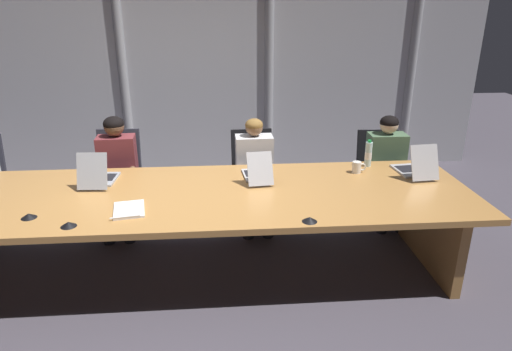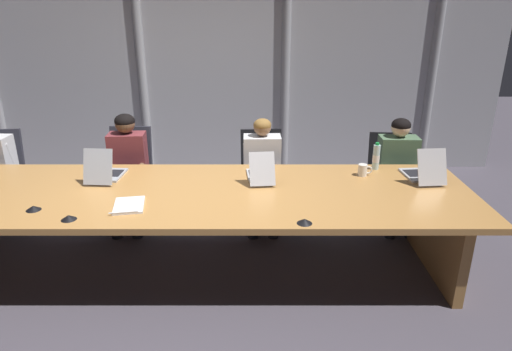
{
  "view_description": "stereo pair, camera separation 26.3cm",
  "coord_description": "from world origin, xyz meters",
  "views": [
    {
      "loc": [
        0.37,
        -3.38,
        2.17
      ],
      "look_at": [
        0.65,
        0.1,
        0.84
      ],
      "focal_mm": 31.51,
      "sensor_mm": 36.0,
      "label": 1
    },
    {
      "loc": [
        0.63,
        -3.39,
        2.17
      ],
      "look_at": [
        0.65,
        0.1,
        0.84
      ],
      "focal_mm": 31.51,
      "sensor_mm": 36.0,
      "label": 2
    }
  ],
  "objects": [
    {
      "name": "ground_plane",
      "position": [
        0.0,
        0.0,
        0.0
      ],
      "size": [
        15.61,
        15.61,
        0.0
      ],
      "primitive_type": "plane",
      "color": "#47424C"
    },
    {
      "name": "conference_table",
      "position": [
        0.0,
        0.0,
        0.61
      ],
      "size": [
        4.83,
        1.32,
        0.74
      ],
      "color": "#B77F42",
      "rests_on": "ground_plane"
    },
    {
      "name": "curtain_backdrop",
      "position": [
        0.0,
        2.68,
        1.38
      ],
      "size": [
        7.8,
        0.17,
        2.77
      ],
      "color": "#B2B2B7",
      "rests_on": "ground_plane"
    },
    {
      "name": "laptop_left_mid",
      "position": [
        -0.68,
        0.29,
        0.8
      ],
      "size": [
        0.27,
        0.44,
        0.31
      ],
      "rotation": [
        0.0,
        0.0,
        1.51
      ],
      "color": "#A8ADB7",
      "rests_on": "conference_table"
    },
    {
      "name": "laptop_center",
      "position": [
        0.67,
        0.28,
        0.79
      ],
      "size": [
        0.26,
        0.46,
        0.28
      ],
      "rotation": [
        0.0,
        0.0,
        1.67
      ],
      "color": "#BCBCC1",
      "rests_on": "conference_table"
    },
    {
      "name": "laptop_right_mid",
      "position": [
        2.09,
        0.28,
        0.8
      ],
      "size": [
        0.29,
        0.47,
        0.31
      ],
      "rotation": [
        0.0,
        0.0,
        1.66
      ],
      "color": "#BCBCC1",
      "rests_on": "conference_table"
    },
    {
      "name": "office_chair_left_end",
      "position": [
        -2.07,
        1.02,
        0.35
      ],
      "size": [
        0.6,
        0.6,
        0.93
      ],
      "rotation": [
        0.0,
        0.0,
        -1.44
      ],
      "color": "#2D2D38",
      "rests_on": "ground_plane"
    },
    {
      "name": "office_chair_left_mid",
      "position": [
        -0.71,
        1.03,
        0.35
      ],
      "size": [
        0.6,
        0.6,
        0.97
      ],
      "rotation": [
        0.0,
        0.0,
        -1.6
      ],
      "color": "#2D2D38",
      "rests_on": "ground_plane"
    },
    {
      "name": "office_chair_center",
      "position": [
        0.7,
        1.03,
        0.35
      ],
      "size": [
        0.6,
        0.6,
        0.94
      ],
      "rotation": [
        0.0,
        0.0,
        -1.5
      ],
      "color": "black",
      "rests_on": "ground_plane"
    },
    {
      "name": "office_chair_right_mid",
      "position": [
        2.05,
        1.02,
        0.34
      ],
      "size": [
        0.6,
        0.6,
        0.9
      ],
      "rotation": [
        0.0,
        0.0,
        -1.64
      ],
      "color": "black",
      "rests_on": "ground_plane"
    },
    {
      "name": "person_left_mid",
      "position": [
        -0.66,
        0.87,
        0.66
      ],
      "size": [
        0.39,
        0.56,
        1.16
      ],
      "rotation": [
        0.0,
        0.0,
        -1.51
      ],
      "color": "brown",
      "rests_on": "ground_plane"
    },
    {
      "name": "person_center",
      "position": [
        0.7,
        0.86,
        0.62
      ],
      "size": [
        0.39,
        0.55,
        1.11
      ],
      "rotation": [
        0.0,
        0.0,
        -1.55
      ],
      "color": "silver",
      "rests_on": "ground_plane"
    },
    {
      "name": "person_right_mid",
      "position": [
        2.08,
        0.86,
        0.63
      ],
      "size": [
        0.4,
        0.55,
        1.12
      ],
      "rotation": [
        0.0,
        0.0,
        -1.6
      ],
      "color": "#4C6B4C",
      "rests_on": "ground_plane"
    },
    {
      "name": "water_bottle_primary",
      "position": [
        1.74,
        0.53,
        0.85
      ],
      "size": [
        0.06,
        0.06,
        0.26
      ],
      "color": "silver",
      "rests_on": "conference_table"
    },
    {
      "name": "coffee_mug_near",
      "position": [
        1.59,
        0.36,
        0.79
      ],
      "size": [
        0.13,
        0.08,
        0.1
      ],
      "color": "white",
      "rests_on": "conference_table"
    },
    {
      "name": "conference_mic_left_side",
      "position": [
        0.97,
        -0.57,
        0.75
      ],
      "size": [
        0.11,
        0.11,
        0.03
      ],
      "primitive_type": "cone",
      "color": "black",
      "rests_on": "conference_table"
    },
    {
      "name": "conference_mic_middle",
      "position": [
        -0.7,
        -0.52,
        0.75
      ],
      "size": [
        0.11,
        0.11,
        0.03
      ],
      "primitive_type": "cone",
      "color": "black",
      "rests_on": "conference_table"
    },
    {
      "name": "conference_mic_right_side",
      "position": [
        -1.03,
        -0.36,
        0.75
      ],
      "size": [
        0.11,
        0.11,
        0.03
      ],
      "primitive_type": "cone",
      "color": "black",
      "rests_on": "conference_table"
    },
    {
      "name": "spiral_notepad",
      "position": [
        -0.33,
        -0.29,
        0.74
      ],
      "size": [
        0.27,
        0.34,
        0.03
      ],
      "rotation": [
        0.0,
        0.0,
        0.17
      ],
      "color": "silver",
      "rests_on": "conference_table"
    }
  ]
}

